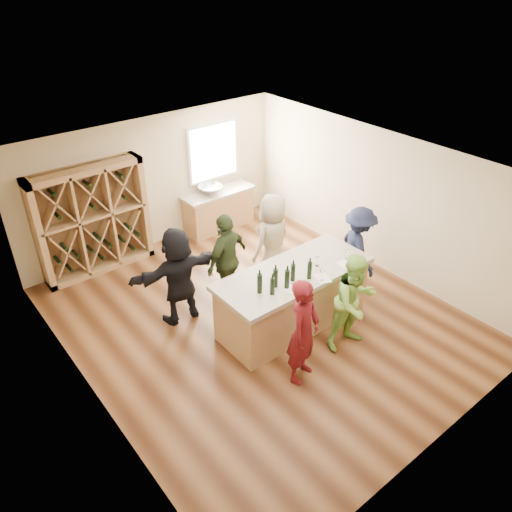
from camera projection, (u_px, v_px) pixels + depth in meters
floor at (259, 319)px, 8.90m from camera, size 6.00×7.00×0.10m
ceiling at (259, 166)px, 7.37m from camera, size 6.00×7.00×0.10m
wall_back at (153, 182)px, 10.49m from camera, size 6.00×0.10×2.80m
wall_front at (451, 373)px, 5.78m from camera, size 6.00×0.10×2.80m
wall_left at (78, 325)px, 6.51m from camera, size 0.10×7.00×2.80m
wall_right at (380, 200)px, 9.76m from camera, size 0.10×7.00×2.80m
window_frame at (213, 152)px, 11.05m from camera, size 1.30×0.06×1.30m
window_pane at (214, 152)px, 11.03m from camera, size 1.18×0.01×1.18m
wine_rack at (93, 220)px, 9.66m from camera, size 2.20×0.45×2.20m
back_counter_base at (219, 211)px, 11.51m from camera, size 1.60×0.58×0.86m
back_counter_top at (218, 192)px, 11.27m from camera, size 1.70×0.62×0.06m
sink at (210, 190)px, 11.10m from camera, size 0.54×0.54×0.19m
faucet at (206, 185)px, 11.19m from camera, size 0.02×0.02×0.30m
tasting_counter_base at (293, 300)px, 8.49m from camera, size 2.60×1.00×1.00m
tasting_counter_top at (294, 273)px, 8.20m from camera, size 2.72×1.12×0.08m
wine_bottle_a at (260, 284)px, 7.60m from camera, size 0.10×0.10×0.33m
wine_bottle_b at (272, 286)px, 7.57m from camera, size 0.09×0.09×0.29m
wine_bottle_c at (275, 278)px, 7.73m from camera, size 0.08×0.08×0.32m
wine_bottle_d at (287, 279)px, 7.71m from camera, size 0.08×0.08×0.32m
wine_bottle_e at (293, 273)px, 7.88m from camera, size 0.09×0.09×0.30m
wine_glass_a at (302, 285)px, 7.69m from camera, size 0.07×0.07×0.17m
wine_glass_b at (322, 276)px, 7.90m from camera, size 0.09×0.09×0.19m
wine_glass_c at (348, 264)px, 8.20m from camera, size 0.09×0.09×0.19m
wine_glass_d at (317, 261)px, 8.28m from camera, size 0.08×0.08×0.17m
wine_glass_e at (347, 255)px, 8.45m from camera, size 0.08×0.08×0.18m
tasting_menu_a at (294, 290)px, 7.73m from camera, size 0.30×0.34×0.00m
tasting_menu_b at (323, 278)px, 8.01m from camera, size 0.29×0.33×0.00m
tasting_menu_c at (346, 265)px, 8.35m from camera, size 0.25×0.32×0.00m
person_near_left at (304, 332)px, 7.22m from camera, size 0.76×0.67×1.74m
person_near_right at (354, 302)px, 7.86m from camera, size 0.87×0.54×1.69m
person_server at (358, 248)px, 9.29m from camera, size 0.87×1.18×1.65m
person_far_mid at (227, 260)px, 8.84m from camera, size 1.16×0.83×1.78m
person_far_right at (272, 240)px, 9.40m from camera, size 0.98×0.74×1.82m
person_far_left at (179, 276)px, 8.42m from camera, size 1.68×0.71×1.77m
wine_bottle_f at (310, 270)px, 7.93m from camera, size 0.07×0.07×0.30m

